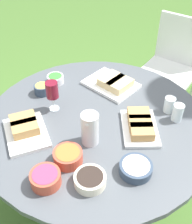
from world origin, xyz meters
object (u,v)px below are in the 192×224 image
object	(u,v)px
water_pitcher	(90,129)
wine_glass	(52,91)
chair_near_right	(173,61)
dining_table	(96,131)

from	to	relation	value
water_pitcher	wine_glass	bearing A→B (deg)	-122.67
water_pitcher	wine_glass	distance (m)	0.35
chair_near_right	wine_glass	xyz separation A→B (m)	(1.10, -0.61, 0.32)
dining_table	chair_near_right	world-z (taller)	chair_near_right
dining_table	water_pitcher	xyz separation A→B (m)	(0.17, 0.02, 0.18)
dining_table	chair_near_right	size ratio (longest dim) A/B	1.46
wine_glass	dining_table	bearing A→B (deg)	86.37
water_pitcher	dining_table	bearing A→B (deg)	-172.59
chair_near_right	water_pitcher	xyz separation A→B (m)	(1.28, -0.33, 0.28)
water_pitcher	wine_glass	size ratio (longest dim) A/B	0.97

